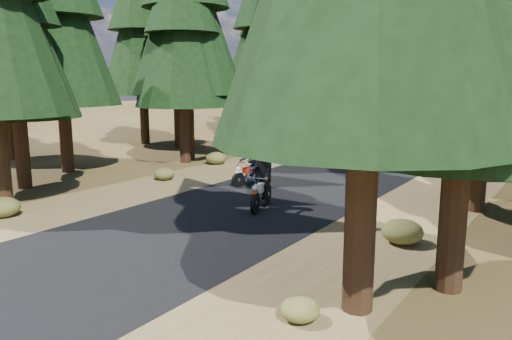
# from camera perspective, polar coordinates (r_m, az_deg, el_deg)

# --- Properties ---
(ground) EXTENTS (120.00, 120.00, 0.00)m
(ground) POSITION_cam_1_polar(r_m,az_deg,el_deg) (14.93, -3.25, -5.03)
(ground) COLOR #402E17
(ground) RESTS_ON ground
(road) EXTENTS (6.00, 100.00, 0.01)m
(road) POSITION_cam_1_polar(r_m,az_deg,el_deg) (19.02, 5.93, -1.65)
(road) COLOR black
(road) RESTS_ON ground
(shoulder_l) EXTENTS (3.20, 100.00, 0.01)m
(shoulder_l) POSITION_cam_1_polar(r_m,az_deg,el_deg) (21.53, -4.91, -0.22)
(shoulder_l) COLOR brown
(shoulder_l) RESTS_ON ground
(shoulder_r) EXTENTS (3.20, 100.00, 0.01)m
(shoulder_r) POSITION_cam_1_polar(r_m,az_deg,el_deg) (17.39, 19.42, -3.37)
(shoulder_r) COLOR brown
(shoulder_r) RESTS_ON ground
(pine_forest) EXTENTS (34.59, 55.08, 16.32)m
(pine_forest) POSITION_cam_1_polar(r_m,az_deg,el_deg) (33.85, 19.73, 16.51)
(pine_forest) COLOR black
(pine_forest) RESTS_ON ground
(understory_shrubs) EXTENTS (15.31, 29.22, 0.69)m
(understory_shrubs) POSITION_cam_1_polar(r_m,az_deg,el_deg) (20.53, 9.20, -0.05)
(understory_shrubs) COLOR #474C1E
(understory_shrubs) RESTS_ON ground
(rider_lead) EXTENTS (1.11, 2.04, 1.74)m
(rider_lead) POSITION_cam_1_polar(r_m,az_deg,el_deg) (15.32, 0.62, -2.35)
(rider_lead) COLOR silver
(rider_lead) RESTS_ON road
(rider_follow) EXTENTS (0.88, 1.79, 1.54)m
(rider_follow) POSITION_cam_1_polar(r_m,az_deg,el_deg) (18.67, -0.76, -0.22)
(rider_follow) COLOR #99140A
(rider_follow) RESTS_ON road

